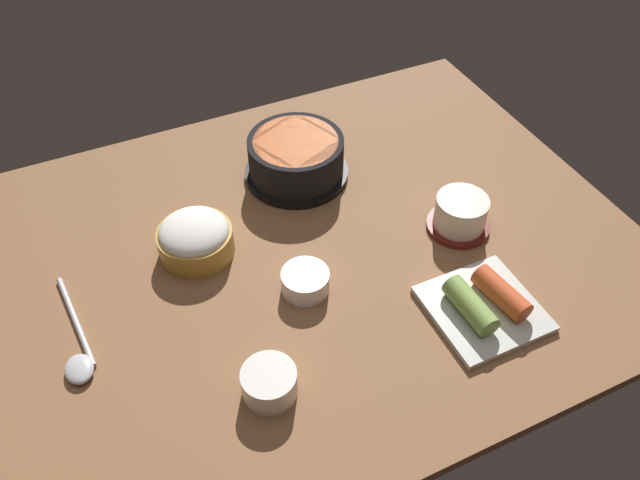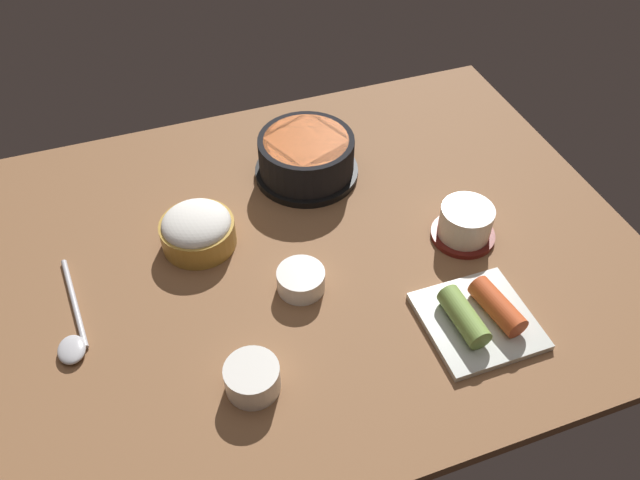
% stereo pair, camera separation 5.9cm
% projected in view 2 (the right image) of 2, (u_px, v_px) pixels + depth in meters
% --- Properties ---
extents(dining_table, '(1.00, 0.76, 0.02)m').
position_uv_depth(dining_table, '(303.00, 252.00, 0.95)').
color(dining_table, brown).
rests_on(dining_table, ground).
extents(stone_pot, '(0.18, 0.18, 0.07)m').
position_uv_depth(stone_pot, '(306.00, 157.00, 1.04)').
color(stone_pot, black).
rests_on(stone_pot, dining_table).
extents(rice_bowl, '(0.11, 0.11, 0.06)m').
position_uv_depth(rice_bowl, '(197.00, 229.00, 0.93)').
color(rice_bowl, '#B78C38').
rests_on(rice_bowl, dining_table).
extents(tea_cup_with_saucer, '(0.10, 0.10, 0.06)m').
position_uv_depth(tea_cup_with_saucer, '(465.00, 223.00, 0.94)').
color(tea_cup_with_saucer, maroon).
rests_on(tea_cup_with_saucer, dining_table).
extents(banchan_cup_center, '(0.07, 0.07, 0.03)m').
position_uv_depth(banchan_cup_center, '(301.00, 279.00, 0.88)').
color(banchan_cup_center, white).
rests_on(banchan_cup_center, dining_table).
extents(kimchi_plate, '(0.14, 0.14, 0.04)m').
position_uv_depth(kimchi_plate, '(479.00, 316.00, 0.84)').
color(kimchi_plate, silver).
rests_on(kimchi_plate, dining_table).
extents(side_bowl_near, '(0.07, 0.07, 0.04)m').
position_uv_depth(side_bowl_near, '(252.00, 377.00, 0.77)').
color(side_bowl_near, white).
rests_on(side_bowl_near, dining_table).
extents(spoon, '(0.04, 0.19, 0.01)m').
position_uv_depth(spoon, '(73.00, 333.00, 0.83)').
color(spoon, '#B7B7BC').
rests_on(spoon, dining_table).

